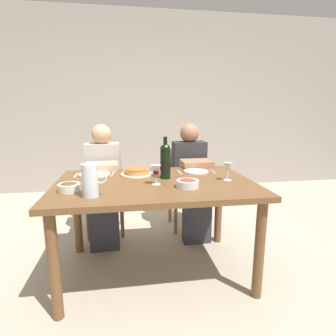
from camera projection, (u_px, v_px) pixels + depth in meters
ground_plane at (156, 271)px, 2.24m from camera, size 8.00×8.00×0.00m
back_wall at (138, 103)px, 4.38m from camera, size 8.00×0.10×2.80m
dining_table at (155, 193)px, 2.10m from camera, size 1.50×1.00×0.76m
wine_bottle at (165, 161)px, 2.16m from camera, size 0.08×0.08×0.33m
water_pitcher at (90, 182)px, 1.70m from camera, size 0.15×0.10×0.21m
baked_tart at (137, 172)px, 2.29m from camera, size 0.27×0.27×0.06m
salad_bowl at (188, 183)px, 1.92m from camera, size 0.16×0.16×0.06m
olive_bowl at (69, 187)px, 1.83m from camera, size 0.15×0.15×0.06m
wine_glass_left_diner at (228, 168)px, 2.09m from camera, size 0.06×0.06×0.14m
wine_glass_right_diner at (157, 171)px, 1.98m from camera, size 0.07×0.07×0.15m
dinner_plate_left_setting at (196, 171)px, 2.40m from camera, size 0.22×0.22×0.01m
dinner_plate_right_setting at (95, 174)px, 2.29m from camera, size 0.26×0.26×0.01m
fork_left_setting at (179, 172)px, 2.38m from camera, size 0.02×0.16×0.00m
knife_left_setting at (212, 171)px, 2.42m from camera, size 0.02×0.18×0.00m
knife_right_setting at (113, 174)px, 2.32m from camera, size 0.02×0.18×0.00m
spoon_right_setting at (76, 175)px, 2.27m from camera, size 0.02×0.16×0.00m
chair_left at (105, 186)px, 2.93m from camera, size 0.42×0.42×0.87m
diner_left at (103, 180)px, 2.68m from camera, size 0.35×0.51×1.16m
chair_right at (186, 182)px, 3.08m from camera, size 0.41×0.41×0.87m
diner_right at (192, 177)px, 2.82m from camera, size 0.34×0.51×1.16m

